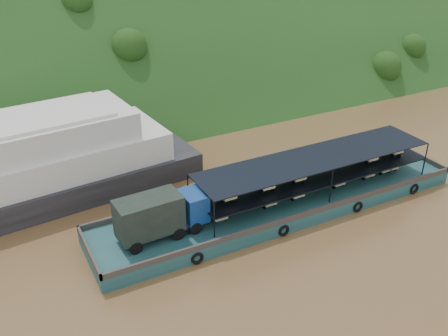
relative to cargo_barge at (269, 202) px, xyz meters
name	(u,v)px	position (x,y,z in m)	size (l,w,h in m)	color
ground	(258,207)	(-0.27, 1.37, -1.22)	(160.00, 160.00, 0.00)	brown
hillside	(133,93)	(-0.27, 37.37, -1.22)	(140.00, 28.00, 28.00)	black
cargo_barge	(269,202)	(0.00, 0.00, 0.00)	(35.00, 7.18, 4.92)	#143F48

